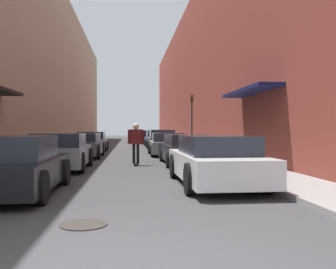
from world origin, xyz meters
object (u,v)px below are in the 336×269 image
object	(u,v)px
parked_car_right_4	(156,139)
traffic_light	(192,116)
parked_car_left_0	(14,166)
parked_car_right_3	(161,140)
manhole_cover	(84,225)
parked_car_left_2	(82,145)
parked_car_right_1	(185,150)
parked_car_right_0	(215,161)
parked_car_left_1	(60,152)
parked_car_left_3	(92,142)
parked_car_right_2	(167,144)
skateboarder	(136,139)
parked_car_right_5	(151,137)

from	to	relation	value
parked_car_right_4	traffic_light	world-z (taller)	traffic_light
parked_car_left_0	parked_car_right_3	xyz separation A→B (m)	(4.74, 17.74, 0.06)
parked_car_right_3	manhole_cover	bearing A→B (deg)	-98.06
parked_car_left_2	parked_car_right_1	xyz separation A→B (m)	(4.69, -4.31, -0.02)
parked_car_right_0	manhole_cover	world-z (taller)	parked_car_right_0
parked_car_left_1	parked_car_left_3	bearing A→B (deg)	90.18
parked_car_left_0	manhole_cover	bearing A→B (deg)	-57.03
parked_car_left_0	parked_car_right_2	size ratio (longest dim) A/B	0.97
parked_car_left_1	parked_car_right_4	size ratio (longest dim) A/B	0.99
skateboarder	manhole_cover	distance (m)	9.39
parked_car_left_0	parked_car_right_1	bearing A→B (deg)	54.50
parked_car_right_3	parked_car_left_3	bearing A→B (deg)	-168.90
parked_car_right_0	skateboarder	world-z (taller)	skateboarder
parked_car_left_0	traffic_light	xyz separation A→B (m)	(6.28, 14.05, 1.63)
parked_car_left_3	skateboarder	distance (m)	10.70
parked_car_left_2	manhole_cover	bearing A→B (deg)	-82.84
parked_car_right_1	parked_car_right_0	bearing A→B (deg)	-91.04
parked_car_right_4	traffic_light	distance (m)	9.72
parked_car_right_4	parked_car_right_5	size ratio (longest dim) A/B	1.06
parked_car_right_2	parked_car_left_0	bearing A→B (deg)	-110.62
parked_car_left_1	manhole_cover	xyz separation A→B (m)	(1.77, -7.96, -0.62)
parked_car_left_2	parked_car_right_5	distance (m)	18.49
parked_car_right_1	parked_car_left_0	bearing A→B (deg)	-125.50
parked_car_right_0	manhole_cover	xyz separation A→B (m)	(-2.85, -3.74, -0.61)
parked_car_left_2	parked_car_right_3	xyz separation A→B (m)	(4.65, 6.73, 0.06)
parked_car_left_2	parked_car_right_0	size ratio (longest dim) A/B	1.02
parked_car_left_1	skateboarder	xyz separation A→B (m)	(2.70, 1.32, 0.40)
parked_car_right_5	parked_car_right_1	bearing A→B (deg)	-89.54
skateboarder	traffic_light	xyz separation A→B (m)	(3.53, 7.58, 1.21)
parked_car_left_1	parked_car_right_3	bearing A→B (deg)	69.59
parked_car_left_1	parked_car_left_2	distance (m)	5.86
parked_car_right_4	parked_car_right_5	bearing A→B (deg)	91.85
parked_car_left_2	parked_car_right_5	world-z (taller)	parked_car_right_5
parked_car_right_0	parked_car_right_4	bearing A→B (deg)	89.74
parked_car_left_0	parked_car_right_0	world-z (taller)	parked_car_left_0
parked_car_left_3	parked_car_right_2	world-z (taller)	parked_car_left_3
parked_car_left_1	parked_car_right_4	world-z (taller)	same
parked_car_left_0	parked_car_right_0	bearing A→B (deg)	11.19
parked_car_right_0	parked_car_right_5	size ratio (longest dim) A/B	1.16
parked_car_left_2	parked_car_left_3	bearing A→B (deg)	90.72
skateboarder	manhole_cover	xyz separation A→B (m)	(-0.93, -9.29, -1.03)
parked_car_left_3	skateboarder	world-z (taller)	skateboarder
parked_car_left_1	parked_car_right_3	xyz separation A→B (m)	(4.68, 12.58, 0.05)
parked_car_left_0	parked_car_left_1	xyz separation A→B (m)	(0.05, 5.15, 0.01)
parked_car_left_2	parked_car_right_0	world-z (taller)	parked_car_right_0
skateboarder	manhole_cover	world-z (taller)	skateboarder
parked_car_right_4	traffic_light	size ratio (longest dim) A/B	1.25
parked_car_left_1	parked_car_left_0	bearing A→B (deg)	-90.59
traffic_light	parked_car_left_2	bearing A→B (deg)	-153.80
parked_car_left_3	parked_car_right_3	distance (m)	4.81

